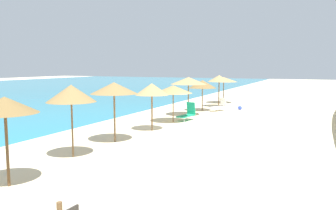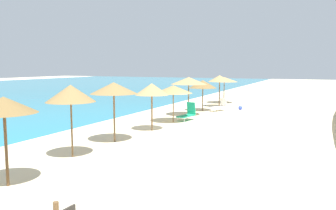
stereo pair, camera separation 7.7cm
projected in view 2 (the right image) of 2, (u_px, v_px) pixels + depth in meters
name	position (u px, v px, depth m)	size (l,w,h in m)	color
ground_plane	(200.00, 129.00, 20.09)	(160.00, 160.00, 0.00)	beige
beach_umbrella_1	(4.00, 105.00, 10.23)	(1.98, 1.98, 2.77)	brown
beach_umbrella_2	(71.00, 93.00, 13.53)	(1.97, 1.97, 2.94)	brown
beach_umbrella_3	(114.00, 88.00, 16.31)	(2.27, 2.27, 2.90)	brown
beach_umbrella_4	(152.00, 89.00, 19.26)	(1.91, 1.91, 2.70)	brown
beach_umbrella_5	(173.00, 89.00, 22.13)	(2.50, 2.50, 2.42)	brown
beach_umbrella_6	(189.00, 81.00, 24.96)	(2.64, 2.64, 2.85)	brown
beach_umbrella_7	(203.00, 84.00, 27.72)	(2.28, 2.28, 2.52)	brown
beach_umbrella_8	(220.00, 79.00, 30.41)	(2.04, 2.04, 2.84)	brown
beach_umbrella_9	(224.00, 80.00, 33.46)	(2.65, 2.65, 2.57)	brown
lounge_chair_0	(188.00, 114.00, 23.08)	(1.68, 0.85, 1.20)	#199972
lounge_chair_1	(219.00, 106.00, 27.86)	(1.60, 1.24, 1.04)	white
beach_ball	(240.00, 108.00, 28.63)	(0.34, 0.34, 0.34)	blue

